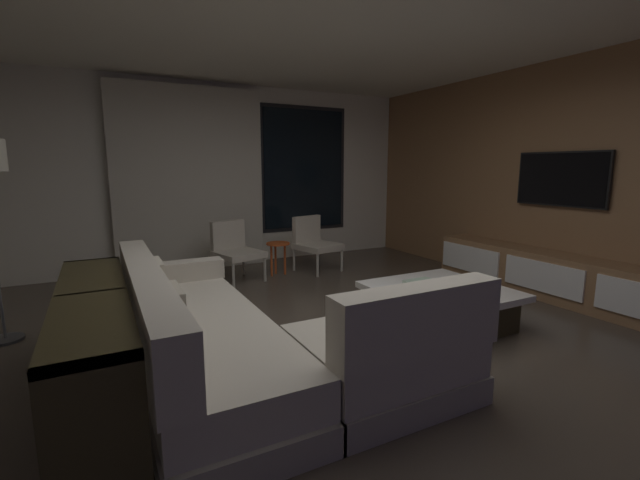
{
  "coord_description": "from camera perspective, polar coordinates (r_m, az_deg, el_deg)",
  "views": [
    {
      "loc": [
        -1.75,
        -2.79,
        1.48
      ],
      "look_at": [
        0.24,
        1.0,
        0.75
      ],
      "focal_mm": 23.79,
      "sensor_mm": 36.0,
      "label": 1
    }
  ],
  "objects": [
    {
      "name": "coffee_table",
      "position": [
        4.22,
        15.79,
        -8.47
      ],
      "size": [
        1.16,
        1.16,
        0.36
      ],
      "color": "#372F19",
      "rests_on": "floor"
    },
    {
      "name": "accent_chair_near_window",
      "position": [
        6.14,
        -0.85,
        -0.07
      ],
      "size": [
        0.67,
        0.69,
        0.78
      ],
      "color": "#B2ADA0",
      "rests_on": "floor"
    },
    {
      "name": "back_wall_with_window",
      "position": [
        6.62,
        -13.06,
        8.31
      ],
      "size": [
        6.6,
        0.3,
        2.7
      ],
      "color": "silver",
      "rests_on": "floor"
    },
    {
      "name": "floor",
      "position": [
        3.61,
        4.13,
        -14.52
      ],
      "size": [
        9.2,
        9.2,
        0.0
      ],
      "primitive_type": "plane",
      "color": "#473D33"
    },
    {
      "name": "accent_chair_by_curtain",
      "position": [
        5.7,
        -11.43,
        -1.02
      ],
      "size": [
        0.67,
        0.69,
        0.78
      ],
      "color": "#B2ADA0",
      "rests_on": "floor"
    },
    {
      "name": "sectional_couch",
      "position": [
        3.07,
        -9.99,
        -13.28
      ],
      "size": [
        1.98,
        2.5,
        0.82
      ],
      "color": "#A49C8C",
      "rests_on": "floor"
    },
    {
      "name": "side_stool",
      "position": [
        5.87,
        -5.71,
        -1.17
      ],
      "size": [
        0.32,
        0.32,
        0.46
      ],
      "color": "#BF4C1E",
      "rests_on": "floor"
    },
    {
      "name": "media_console",
      "position": [
        5.48,
        29.41,
        -4.5
      ],
      "size": [
        0.46,
        3.1,
        0.52
      ],
      "color": "#8E6642",
      "rests_on": "floor"
    },
    {
      "name": "console_table_behind_couch",
      "position": [
        3.02,
        -27.95,
        -11.98
      ],
      "size": [
        0.4,
        2.1,
        0.74
      ],
      "color": "#372F19",
      "rests_on": "floor"
    },
    {
      "name": "book_stack_on_coffee_table",
      "position": [
        4.12,
        13.48,
        -5.81
      ],
      "size": [
        0.3,
        0.21,
        0.07
      ],
      "color": "#CE92B2",
      "rests_on": "coffee_table"
    },
    {
      "name": "mounted_tv",
      "position": [
        5.6,
        29.67,
        7.14
      ],
      "size": [
        0.05,
        1.07,
        0.62
      ],
      "color": "black"
    },
    {
      "name": "media_wall",
      "position": [
        5.56,
        32.45,
        6.88
      ],
      "size": [
        0.12,
        7.8,
        2.7
      ],
      "color": "#8E6642",
      "rests_on": "floor"
    }
  ]
}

